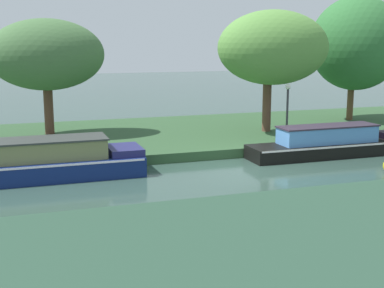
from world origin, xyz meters
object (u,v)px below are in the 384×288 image
lamp_post (288,104)px  willow_tree_centre (274,48)px  willow_tree_right (357,44)px  willow_tree_left (47,55)px  navy_barge (35,163)px  black_narrowboat (328,143)px  mooring_post_near (345,131)px

lamp_post → willow_tree_centre: bearing=90.8°
willow_tree_right → lamp_post: bearing=-149.4°
willow_tree_left → willow_tree_centre: 10.53m
willow_tree_left → willow_tree_right: bearing=-1.9°
navy_barge → willow_tree_left: bearing=81.4°
navy_barge → willow_tree_left: size_ratio=1.47×
black_narrowboat → willow_tree_left: willow_tree_left is taller
black_narrowboat → willow_tree_centre: bearing=100.6°
black_narrowboat → willow_tree_centre: size_ratio=1.19×
mooring_post_near → willow_tree_left: bearing=157.2°
navy_barge → mooring_post_near: (13.55, 1.26, 0.17)m
navy_barge → willow_tree_right: (17.30, 5.99, 4.02)m
navy_barge → black_narrowboat: (11.88, 0.00, -0.05)m
navy_barge → willow_tree_right: bearing=19.1°
navy_barge → willow_tree_left: willow_tree_left is taller
navy_barge → willow_tree_right: size_ratio=1.17×
black_narrowboat → willow_tree_right: (5.42, 5.99, 4.08)m
willow_tree_left → willow_tree_right: 16.32m
willow_tree_left → mooring_post_near: (12.55, -5.27, -3.38)m
willow_tree_left → navy_barge: bearing=-98.6°
black_narrowboat → willow_tree_centre: (-0.71, 3.82, 3.91)m
lamp_post → black_narrowboat: bearing=-73.7°
willow_tree_right → mooring_post_near: willow_tree_right is taller
black_narrowboat → mooring_post_near: bearing=37.2°
mooring_post_near → willow_tree_centre: bearing=132.9°
willow_tree_right → lamp_post: willow_tree_right is taller
willow_tree_centre → mooring_post_near: size_ratio=8.06×
black_narrowboat → lamp_post: size_ratio=2.81×
willow_tree_centre → lamp_post: 2.86m
navy_barge → mooring_post_near: navy_barge is taller
black_narrowboat → willow_tree_right: willow_tree_right is taller
willow_tree_centre → willow_tree_right: 6.50m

